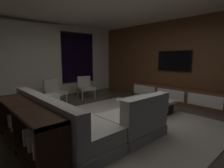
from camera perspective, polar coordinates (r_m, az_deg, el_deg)
name	(u,v)px	position (r m, az deg, el deg)	size (l,w,h in m)	color
floor	(113,124)	(4.00, 0.47, -12.90)	(9.20, 9.20, 0.00)	#473D33
back_wall_with_window	(44,61)	(6.82, -21.09, 7.01)	(6.60, 0.30, 2.70)	beige
media_wall	(183,61)	(6.22, 21.92, 6.92)	(0.12, 7.80, 2.70)	brown
area_rug	(128,121)	(4.17, 5.05, -11.96)	(3.20, 3.80, 0.01)	#ADA391
sectional_couch	(81,122)	(3.38, -9.94, -11.96)	(1.98, 2.50, 0.82)	gray
coffee_table	(147,106)	(4.80, 11.19, -7.02)	(1.16, 1.16, 0.36)	black
book_stack_on_coffee_table	(151,99)	(4.60, 12.48, -4.87)	(0.29, 0.20, 0.11)	#387558
accent_chair_near_window	(85,86)	(6.48, -8.63, -0.64)	(0.65, 0.67, 0.78)	#B2ADA0
accent_chair_by_curtain	(54,90)	(5.90, -18.37, -1.90)	(0.60, 0.62, 0.78)	#B2ADA0
media_console	(175,95)	(6.11, 19.70, -3.37)	(0.46, 3.10, 0.52)	brown
mounted_tv	(174,61)	(6.24, 19.40, 7.06)	(0.05, 1.17, 0.68)	black
console_table_behind_couch	(26,126)	(3.10, -26.11, -12.04)	(0.40, 2.10, 0.74)	black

